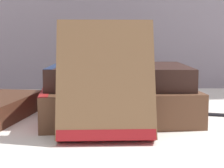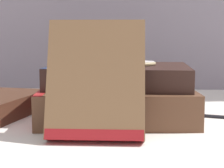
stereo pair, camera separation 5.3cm
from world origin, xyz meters
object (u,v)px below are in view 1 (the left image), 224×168
book_leaning_front (106,84)px  reading_glasses (89,98)px  book_flat_top (116,75)px  pocket_watch (137,63)px  book_flat_bottom (113,103)px

book_leaning_front → reading_glasses: size_ratio=1.22×
book_flat_top → reading_glasses: (-0.04, 0.16, -0.06)m
book_leaning_front → pocket_watch: book_leaning_front is taller
book_flat_bottom → pocket_watch: bearing=21.1°
book_flat_bottom → book_leaning_front: bearing=-101.0°
book_leaning_front → reading_glasses: (-0.02, 0.29, -0.06)m
pocket_watch → reading_glasses: size_ratio=0.48×
reading_glasses → pocket_watch: bearing=-70.5°
pocket_watch → book_flat_top: bearing=178.9°
book_flat_bottom → book_leaning_front: 0.12m
book_flat_bottom → book_leaning_front: (-0.01, -0.11, 0.04)m
book_flat_top → reading_glasses: size_ratio=1.81×
book_flat_bottom → reading_glasses: bearing=98.0°
book_leaning_front → reading_glasses: 0.30m
book_flat_bottom → book_flat_top: size_ratio=1.09×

